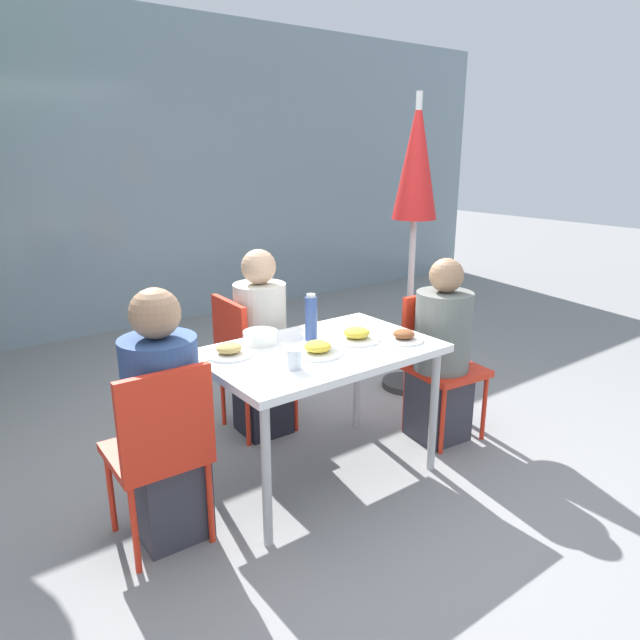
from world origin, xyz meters
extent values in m
plane|color=gray|center=(0.00, 0.00, 0.00)|extent=(24.00, 24.00, 0.00)
cube|color=gray|center=(0.00, 3.41, 1.50)|extent=(10.00, 0.20, 3.00)
cube|color=white|center=(0.00, 0.00, 0.72)|extent=(1.19, 0.76, 0.04)
cylinder|color=#B7B7B7|center=(-0.54, -0.32, 0.35)|extent=(0.04, 0.04, 0.70)
cylinder|color=#B7B7B7|center=(0.54, -0.32, 0.35)|extent=(0.04, 0.04, 0.70)
cylinder|color=#B7B7B7|center=(-0.54, 0.32, 0.35)|extent=(0.04, 0.04, 0.70)
cylinder|color=#B7B7B7|center=(0.54, 0.32, 0.35)|extent=(0.04, 0.04, 0.70)
cube|color=red|center=(-0.90, 0.02, 0.44)|extent=(0.41, 0.41, 0.04)
cube|color=red|center=(-0.90, -0.16, 0.67)|extent=(0.40, 0.05, 0.42)
cylinder|color=red|center=(-1.06, 0.20, 0.21)|extent=(0.03, 0.03, 0.42)
cylinder|color=red|center=(-0.72, 0.19, 0.21)|extent=(0.03, 0.03, 0.42)
cylinder|color=red|center=(-1.07, -0.14, 0.21)|extent=(0.03, 0.03, 0.42)
cylinder|color=red|center=(-0.73, -0.15, 0.21)|extent=(0.03, 0.03, 0.42)
cube|color=#383842|center=(-0.85, 0.02, 0.23)|extent=(0.31, 0.31, 0.46)
cylinder|color=navy|center=(-0.85, 0.02, 0.71)|extent=(0.33, 0.33, 0.50)
sphere|color=#9E7556|center=(-0.85, 0.02, 1.07)|extent=(0.22, 0.22, 0.22)
cube|color=red|center=(0.90, -0.09, 0.44)|extent=(0.44, 0.44, 0.04)
cube|color=red|center=(0.91, 0.09, 0.67)|extent=(0.40, 0.08, 0.42)
cylinder|color=red|center=(1.05, -0.28, 0.21)|extent=(0.03, 0.03, 0.42)
cylinder|color=red|center=(0.71, -0.24, 0.21)|extent=(0.03, 0.03, 0.42)
cylinder|color=red|center=(1.08, 0.06, 0.21)|extent=(0.03, 0.03, 0.42)
cylinder|color=red|center=(0.74, 0.09, 0.21)|extent=(0.03, 0.03, 0.42)
cube|color=#383842|center=(0.85, -0.09, 0.23)|extent=(0.33, 0.33, 0.46)
cylinder|color=slate|center=(0.85, -0.09, 0.69)|extent=(0.33, 0.33, 0.47)
sphere|color=#9E7556|center=(0.85, -0.09, 1.03)|extent=(0.20, 0.20, 0.20)
cube|color=red|center=(0.03, 0.68, 0.44)|extent=(0.41, 0.41, 0.04)
cube|color=red|center=(-0.16, 0.69, 0.67)|extent=(0.05, 0.40, 0.42)
cylinder|color=red|center=(0.20, 0.85, 0.21)|extent=(0.03, 0.03, 0.42)
cylinder|color=red|center=(0.19, 0.51, 0.21)|extent=(0.03, 0.03, 0.42)
cylinder|color=red|center=(-0.14, 0.86, 0.21)|extent=(0.03, 0.03, 0.42)
cylinder|color=red|center=(-0.15, 0.52, 0.21)|extent=(0.03, 0.03, 0.42)
cube|color=black|center=(0.02, 0.63, 0.23)|extent=(0.29, 0.29, 0.46)
cylinder|color=beige|center=(0.02, 0.63, 0.71)|extent=(0.32, 0.32, 0.51)
sphere|color=tan|center=(0.02, 0.63, 1.06)|extent=(0.21, 0.21, 0.21)
cylinder|color=#333333|center=(1.26, 0.58, 0.03)|extent=(0.36, 0.36, 0.05)
cylinder|color=#BCBCBC|center=(1.26, 0.58, 1.05)|extent=(0.04, 0.04, 2.09)
cone|color=red|center=(1.26, 0.58, 1.68)|extent=(0.31, 0.31, 0.83)
cylinder|color=white|center=(0.23, -0.02, 0.75)|extent=(0.26, 0.26, 0.01)
ellipsoid|color=gold|center=(0.23, -0.02, 0.78)|extent=(0.14, 0.14, 0.06)
cylinder|color=white|center=(-0.43, 0.18, 0.75)|extent=(0.23, 0.23, 0.01)
ellipsoid|color=tan|center=(-0.43, 0.18, 0.78)|extent=(0.13, 0.13, 0.05)
cylinder|color=white|center=(-0.07, -0.07, 0.75)|extent=(0.25, 0.25, 0.01)
ellipsoid|color=gold|center=(-0.07, -0.07, 0.78)|extent=(0.13, 0.13, 0.05)
cylinder|color=white|center=(0.43, -0.18, 0.75)|extent=(0.21, 0.21, 0.01)
ellipsoid|color=brown|center=(0.43, -0.18, 0.78)|extent=(0.12, 0.12, 0.05)
cylinder|color=#334C8E|center=(0.04, 0.13, 0.86)|extent=(0.07, 0.07, 0.24)
cylinder|color=white|center=(0.04, 0.13, 0.99)|extent=(0.05, 0.05, 0.02)
cylinder|color=silver|center=(-0.27, -0.16, 0.79)|extent=(0.07, 0.07, 0.10)
cylinder|color=white|center=(-0.20, 0.26, 0.77)|extent=(0.18, 0.18, 0.06)
camera|label=1|loc=(-1.67, -2.22, 1.72)|focal=32.00mm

